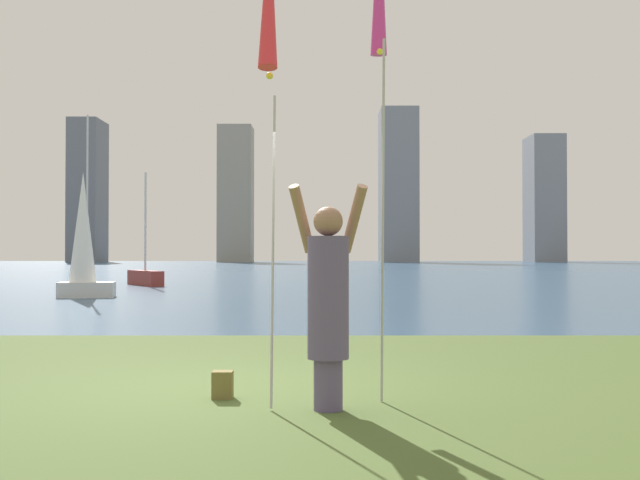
% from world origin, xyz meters
% --- Properties ---
extents(ground, '(120.00, 138.00, 0.12)m').
position_xyz_m(ground, '(0.00, 50.95, -0.06)').
color(ground, '#475B28').
extents(person, '(0.73, 0.54, 1.98)m').
position_xyz_m(person, '(1.14, -1.15, 0.97)').
color(person, '#594C72').
rests_on(person, ground).
extents(bag, '(0.19, 0.16, 0.26)m').
position_xyz_m(bag, '(0.14, -0.63, 0.13)').
color(bag, olive).
rests_on(bag, ground).
extents(sailboat_1, '(2.09, 2.87, 4.77)m').
position_xyz_m(sailboat_1, '(-6.31, 24.17, 0.39)').
color(sailboat_1, maroon).
rests_on(sailboat_1, ground).
extents(sailboat_3, '(1.79, 1.23, 5.65)m').
position_xyz_m(sailboat_3, '(-6.22, 15.57, 1.70)').
color(sailboat_3, silver).
rests_on(sailboat_3, ground).
extents(skyline_tower_0, '(4.50, 7.10, 21.74)m').
position_xyz_m(skyline_tower_0, '(-34.66, 108.56, 10.87)').
color(skyline_tower_0, slate).
rests_on(skyline_tower_0, ground).
extents(skyline_tower_1, '(4.99, 5.34, 20.22)m').
position_xyz_m(skyline_tower_1, '(-11.51, 105.10, 10.11)').
color(skyline_tower_1, gray).
rests_on(skyline_tower_1, ground).
extents(skyline_tower_2, '(5.41, 6.70, 22.44)m').
position_xyz_m(skyline_tower_2, '(12.58, 103.55, 11.22)').
color(skyline_tower_2, gray).
rests_on(skyline_tower_2, ground).
extents(skyline_tower_3, '(4.73, 6.60, 18.77)m').
position_xyz_m(skyline_tower_3, '(34.55, 105.27, 9.38)').
color(skyline_tower_3, gray).
rests_on(skyline_tower_3, ground).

